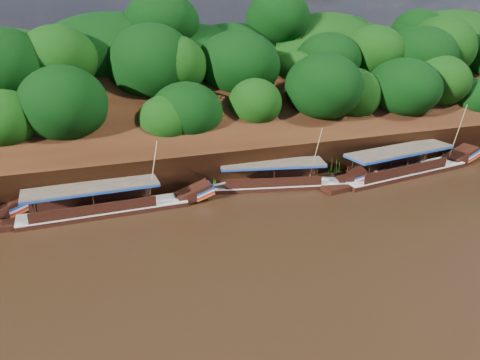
# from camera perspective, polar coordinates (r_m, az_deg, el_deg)

# --- Properties ---
(ground) EXTENTS (160.00, 160.00, 0.00)m
(ground) POSITION_cam_1_polar(r_m,az_deg,el_deg) (34.14, 8.46, -5.84)
(ground) COLOR black
(ground) RESTS_ON ground
(riverbank) EXTENTS (120.00, 30.06, 19.40)m
(riverbank) POSITION_cam_1_polar(r_m,az_deg,el_deg) (53.31, -2.83, 6.43)
(riverbank) COLOR black
(riverbank) RESTS_ON ground
(boat_0) EXTENTS (16.52, 4.53, 6.90)m
(boat_0) POSITION_cam_1_polar(r_m,az_deg,el_deg) (46.83, 20.09, 1.41)
(boat_0) COLOR black
(boat_0) RESTS_ON ground
(boat_1) EXTENTS (13.68, 4.80, 5.99)m
(boat_1) POSITION_cam_1_polar(r_m,az_deg,el_deg) (41.07, 5.84, -0.16)
(boat_1) COLOR black
(boat_1) RESTS_ON ground
(boat_2) EXTENTS (14.96, 2.64, 5.68)m
(boat_2) POSITION_cam_1_polar(r_m,az_deg,el_deg) (37.33, -15.01, -3.04)
(boat_2) COLOR black
(boat_2) RESTS_ON ground
(reeds) EXTENTS (51.33, 2.09, 2.02)m
(reeds) POSITION_cam_1_polar(r_m,az_deg,el_deg) (40.90, -1.31, 0.39)
(reeds) COLOR #356F1B
(reeds) RESTS_ON ground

